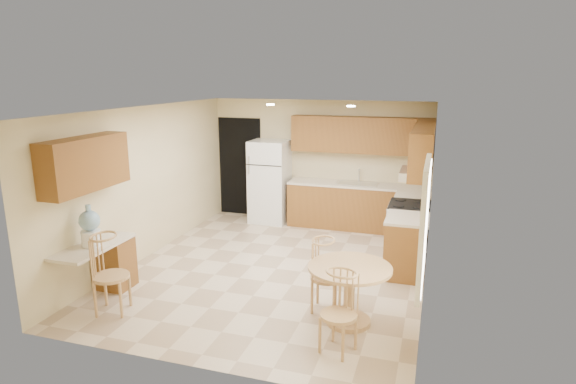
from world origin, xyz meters
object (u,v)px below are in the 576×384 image
(stove, at_px, (408,230))
(chair_desk, at_px, (105,269))
(chair_table_b, at_px, (337,309))
(dining_table, at_px, (349,286))
(chair_table_a, at_px, (325,271))
(water_crock, at_px, (90,228))
(refrigerator, at_px, (270,181))

(stove, distance_m, chair_desk, 4.75)
(chair_table_b, height_order, chair_desk, chair_desk)
(dining_table, xyz_separation_m, chair_table_a, (-0.34, 0.16, 0.09))
(chair_table_b, height_order, water_crock, water_crock)
(chair_desk, bearing_deg, chair_table_a, 92.44)
(stove, height_order, dining_table, stove)
(dining_table, bearing_deg, water_crock, -173.68)
(refrigerator, bearing_deg, chair_desk, -97.66)
(chair_table_b, bearing_deg, water_crock, 12.61)
(dining_table, relative_size, water_crock, 1.80)
(chair_table_a, distance_m, chair_table_b, 0.96)
(chair_table_a, relative_size, water_crock, 1.69)
(refrigerator, xyz_separation_m, water_crock, (-1.05, -4.13, 0.18))
(refrigerator, xyz_separation_m, chair_table_a, (2.01, -3.60, -0.27))
(chair_table_a, bearing_deg, chair_table_b, 20.89)
(refrigerator, relative_size, stove, 1.55)
(refrigerator, xyz_separation_m, dining_table, (2.35, -3.75, -0.36))
(dining_table, distance_m, water_crock, 3.46)
(stove, distance_m, chair_table_b, 3.32)
(chair_table_a, bearing_deg, refrigerator, -150.75)
(chair_desk, bearing_deg, refrigerator, 156.43)
(stove, relative_size, chair_desk, 1.07)
(dining_table, relative_size, chair_table_a, 1.06)
(refrigerator, height_order, stove, refrigerator)
(dining_table, relative_size, chair_table_b, 1.10)
(chair_table_a, height_order, chair_desk, chair_desk)
(dining_table, height_order, chair_table_b, chair_table_b)
(dining_table, distance_m, chair_desk, 3.04)
(water_crock, bearing_deg, chair_table_a, 9.93)
(chair_table_b, relative_size, chair_desk, 0.89)
(chair_table_a, bearing_deg, chair_desk, -71.59)
(chair_table_a, bearing_deg, dining_table, 65.07)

